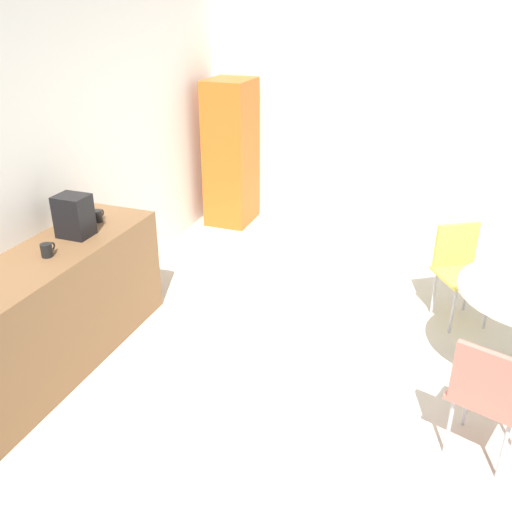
% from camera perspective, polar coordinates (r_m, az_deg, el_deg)
% --- Properties ---
extents(ground_plane, '(6.00, 6.00, 0.00)m').
position_cam_1_polar(ground_plane, '(4.25, 16.92, -13.02)').
color(ground_plane, beige).
extents(wall_back, '(6.00, 0.10, 2.60)m').
position_cam_1_polar(wall_back, '(4.68, -20.29, 8.18)').
color(wall_back, white).
rests_on(wall_back, ground_plane).
extents(wall_side_right, '(0.10, 6.00, 2.60)m').
position_cam_1_polar(wall_side_right, '(6.51, 20.75, 12.65)').
color(wall_side_right, white).
rests_on(wall_side_right, ground_plane).
extents(counter_block, '(2.32, 0.60, 0.90)m').
position_cam_1_polar(counter_block, '(4.28, -21.15, -6.06)').
color(counter_block, brown).
rests_on(counter_block, ground_plane).
extents(locker_cabinet, '(0.60, 0.50, 1.70)m').
position_cam_1_polar(locker_cabinet, '(6.68, -2.58, 10.52)').
color(locker_cabinet, orange).
rests_on(locker_cabinet, ground_plane).
extents(chair_yellow, '(0.58, 0.58, 0.83)m').
position_cam_1_polar(chair_yellow, '(4.96, 20.24, -0.55)').
color(chair_yellow, silver).
rests_on(chair_yellow, ground_plane).
extents(chair_coral, '(0.53, 0.53, 0.83)m').
position_cam_1_polar(chair_coral, '(3.50, 22.80, -12.60)').
color(chair_coral, silver).
rests_on(chair_coral, ground_plane).
extents(mug_white, '(0.13, 0.08, 0.09)m').
position_cam_1_polar(mug_white, '(4.64, -16.00, 4.00)').
color(mug_white, black).
rests_on(mug_white, counter_block).
extents(mug_red, '(0.13, 0.08, 0.09)m').
position_cam_1_polar(mug_red, '(4.12, -20.73, 0.58)').
color(mug_red, black).
rests_on(mug_red, counter_block).
extents(coffee_maker, '(0.20, 0.24, 0.32)m').
position_cam_1_polar(coffee_maker, '(4.36, -18.24, 3.94)').
color(coffee_maker, black).
rests_on(coffee_maker, counter_block).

